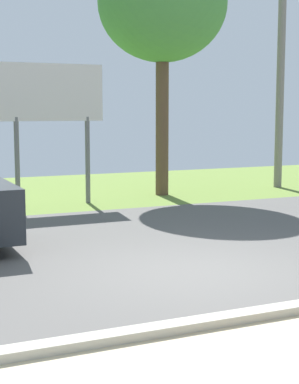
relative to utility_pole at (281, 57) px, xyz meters
The scene contains 4 objects.
ground_plane 9.57m from the utility_pole, 144.76° to the right, with size 40.00×22.00×0.20m.
utility_pole is the anchor object (origin of this frame).
roadside_billboard 7.47m from the utility_pole, behind, with size 2.60×0.12×3.50m.
tree_left_far 4.20m from the utility_pole, behind, with size 3.52×3.52×6.86m.
Camera 1 is at (-4.37, -7.74, 2.38)m, focal length 57.98 mm.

